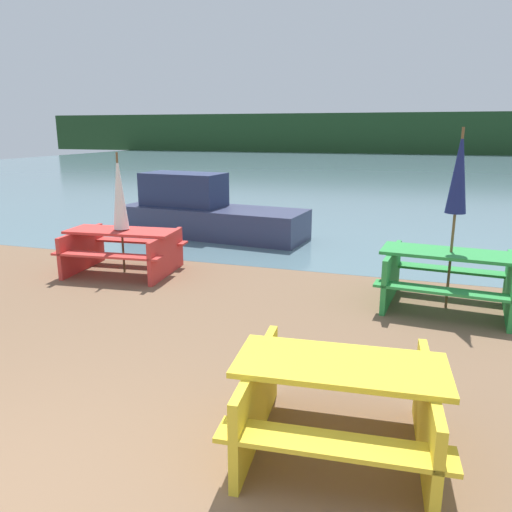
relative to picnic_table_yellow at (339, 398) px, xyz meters
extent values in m
cube|color=slate|center=(-2.05, 29.83, -0.44)|extent=(60.00, 50.00, 0.00)
cube|color=#1E3D1E|center=(-2.05, 49.83, 1.56)|extent=(80.00, 1.60, 4.00)
cube|color=yellow|center=(0.00, 0.00, 0.27)|extent=(1.61, 0.82, 0.04)
cube|color=yellow|center=(0.04, -0.55, -0.03)|extent=(1.58, 0.40, 0.04)
cube|color=yellow|center=(-0.04, 0.55, -0.03)|extent=(1.58, 0.40, 0.04)
cube|color=yellow|center=(-0.64, -0.05, -0.09)|extent=(0.18, 1.38, 0.69)
cube|color=yellow|center=(0.64, 0.05, -0.09)|extent=(0.18, 1.38, 0.69)
cube|color=green|center=(0.95, 3.64, 0.34)|extent=(1.87, 0.87, 0.04)
cube|color=green|center=(0.90, 3.09, -0.03)|extent=(1.83, 0.45, 0.04)
cube|color=green|center=(1.01, 4.19, -0.03)|extent=(1.83, 0.45, 0.04)
cube|color=green|center=(0.19, 3.71, -0.06)|extent=(0.20, 1.38, 0.75)
cube|color=green|center=(1.72, 3.57, -0.06)|extent=(0.20, 1.38, 0.75)
cube|color=red|center=(-4.28, 3.81, 0.29)|extent=(1.91, 0.86, 0.04)
cube|color=red|center=(-4.23, 3.26, 0.00)|extent=(1.88, 0.44, 0.04)
cube|color=red|center=(-4.33, 4.36, 0.00)|extent=(1.88, 0.44, 0.04)
cube|color=red|center=(-5.07, 3.74, -0.08)|extent=(0.19, 1.38, 0.70)
cube|color=red|center=(-3.50, 3.88, -0.08)|extent=(0.19, 1.38, 0.70)
cylinder|color=brown|center=(0.95, 3.64, 0.78)|extent=(0.04, 0.04, 2.44)
cone|color=navy|center=(0.95, 3.64, 1.45)|extent=(0.27, 0.27, 1.11)
cylinder|color=brown|center=(-4.28, 3.81, 0.59)|extent=(0.04, 0.04, 2.05)
cone|color=white|center=(-4.28, 3.81, 0.97)|extent=(0.26, 0.26, 1.28)
cube|color=#333856|center=(-3.97, 7.09, -0.10)|extent=(4.42, 1.83, 0.66)
cube|color=navy|center=(-4.74, 7.17, 0.61)|extent=(1.98, 1.16, 0.76)
camera|label=1|loc=(0.44, -3.42, 1.98)|focal=35.00mm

